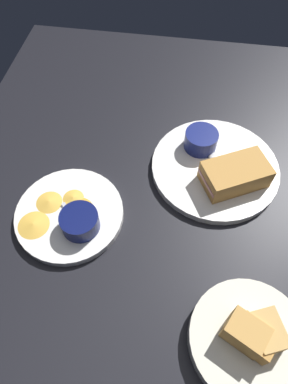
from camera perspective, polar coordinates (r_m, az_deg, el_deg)
name	(u,v)px	position (r cm, az deg, el deg)	size (l,w,h in cm)	color
ground_plane	(200,197)	(72.89, 9.43, -0.92)	(110.00, 110.00, 3.00)	black
plate_sandwich_main	(215,168)	(75.17, 11.86, 4.05)	(27.41, 27.41, 1.60)	white
sandwich_half_near	(235,174)	(70.99, 15.16, 2.89)	(15.04, 12.78, 4.80)	#C68C42
ramekin_dark_sauce	(201,140)	(75.79, 9.61, 8.72)	(7.22, 7.22, 4.07)	navy
spoon_by_dark_ramekin	(218,161)	(75.05, 12.44, 5.22)	(8.32, 7.71, 0.80)	silver
plate_chips_companion	(70,214)	(68.79, -12.45, -3.67)	(21.37, 21.37, 1.60)	white
ramekin_light_gravy	(80,221)	(64.35, -10.82, -4.89)	(7.28, 7.28, 3.73)	#0C144C
spoon_by_gravy_ramekin	(81,228)	(65.50, -10.66, -6.05)	(8.02, 8.03, 0.80)	silver
plantain_chip_scatter	(60,211)	(68.31, -14.02, -3.11)	(15.22, 13.15, 0.60)	orange
bread_basket_rear	(250,339)	(60.15, 17.45, -22.60)	(19.15, 19.15, 7.54)	silver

